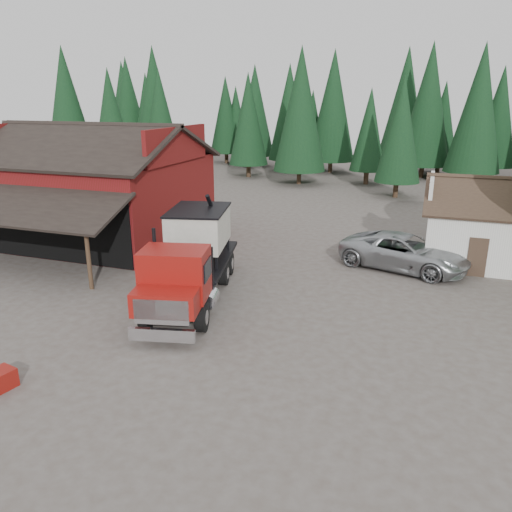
% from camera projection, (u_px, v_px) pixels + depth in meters
% --- Properties ---
extents(ground, '(120.00, 120.00, 0.00)m').
position_uv_depth(ground, '(177.00, 324.00, 19.79)').
color(ground, '#4B423B').
rests_on(ground, ground).
extents(red_barn, '(12.80, 13.63, 7.18)m').
position_uv_depth(red_barn, '(94.00, 196.00, 31.36)').
color(red_barn, maroon).
rests_on(red_barn, ground).
extents(farmhouse, '(8.60, 6.42, 4.65)m').
position_uv_depth(farmhouse, '(505.00, 232.00, 26.82)').
color(farmhouse, silver).
rests_on(farmhouse, ground).
extents(conifer_backdrop, '(76.00, 16.00, 16.00)m').
position_uv_depth(conifer_backdrop, '(350.00, 175.00, 57.50)').
color(conifer_backdrop, black).
rests_on(conifer_backdrop, ground).
extents(near_pine_a, '(4.40, 4.40, 11.40)m').
position_uv_depth(near_pine_a, '(111.00, 120.00, 49.97)').
color(near_pine_a, '#382619').
rests_on(near_pine_a, ground).
extents(near_pine_b, '(3.96, 3.96, 10.40)m').
position_uv_depth(near_pine_b, '(401.00, 130.00, 43.02)').
color(near_pine_b, '#382619').
rests_on(near_pine_b, ground).
extents(near_pine_d, '(5.28, 5.28, 13.40)m').
position_uv_depth(near_pine_d, '(301.00, 110.00, 49.33)').
color(near_pine_d, '#382619').
rests_on(near_pine_d, ground).
extents(feed_truck, '(4.69, 9.91, 4.32)m').
position_uv_depth(feed_truck, '(192.00, 255.00, 21.75)').
color(feed_truck, black).
rests_on(feed_truck, ground).
extents(silver_car, '(7.13, 4.70, 1.82)m').
position_uv_depth(silver_car, '(404.00, 252.00, 25.95)').
color(silver_car, '#A5A8AC').
rests_on(silver_car, ground).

